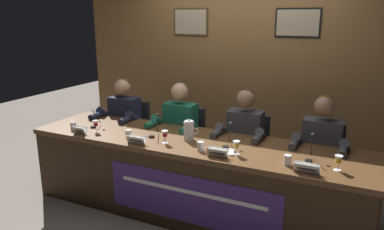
% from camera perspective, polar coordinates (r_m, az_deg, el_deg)
% --- Properties ---
extents(ground_plane, '(12.00, 12.00, 0.00)m').
position_cam_1_polar(ground_plane, '(3.91, 0.00, -14.44)').
color(ground_plane, '#70665B').
extents(wall_back_panelled, '(4.56, 0.14, 2.60)m').
position_cam_1_polar(wall_back_panelled, '(4.79, 7.59, 7.47)').
color(wall_back_panelled, brown).
rests_on(wall_back_panelled, ground_plane).
extents(conference_table, '(3.36, 0.85, 0.76)m').
position_cam_1_polar(conference_table, '(3.58, -0.75, -7.97)').
color(conference_table, brown).
rests_on(conference_table, ground_plane).
extents(chair_far_left, '(0.44, 0.45, 0.89)m').
position_cam_1_polar(chair_far_left, '(4.75, -9.33, -3.50)').
color(chair_far_left, black).
rests_on(chair_far_left, ground_plane).
extents(panelist_far_left, '(0.51, 0.48, 1.22)m').
position_cam_1_polar(panelist_far_left, '(4.52, -10.91, -0.88)').
color(panelist_far_left, black).
rests_on(panelist_far_left, ground_plane).
extents(nameplate_far_left, '(0.15, 0.06, 0.08)m').
position_cam_1_polar(nameplate_far_left, '(3.92, -16.97, -2.28)').
color(nameplate_far_left, white).
rests_on(nameplate_far_left, conference_table).
extents(juice_glass_far_left, '(0.06, 0.06, 0.12)m').
position_cam_1_polar(juice_glass_far_left, '(3.94, -14.67, -1.36)').
color(juice_glass_far_left, white).
rests_on(juice_glass_far_left, conference_table).
extents(water_cup_far_left, '(0.06, 0.06, 0.08)m').
position_cam_1_polar(water_cup_far_left, '(4.09, -17.87, -1.68)').
color(water_cup_far_left, silver).
rests_on(water_cup_far_left, conference_table).
extents(microphone_far_left, '(0.06, 0.17, 0.22)m').
position_cam_1_polar(microphone_far_left, '(4.13, -14.71, -0.77)').
color(microphone_far_left, black).
rests_on(microphone_far_left, conference_table).
extents(chair_center_left, '(0.44, 0.45, 0.89)m').
position_cam_1_polar(chair_center_left, '(4.38, -1.06, -4.92)').
color(chair_center_left, black).
rests_on(chair_center_left, ground_plane).
extents(panelist_center_left, '(0.51, 0.48, 1.22)m').
position_cam_1_polar(panelist_center_left, '(4.12, -2.32, -2.16)').
color(panelist_center_left, black).
rests_on(panelist_center_left, ground_plane).
extents(nameplate_center_left, '(0.19, 0.06, 0.08)m').
position_cam_1_polar(nameplate_center_left, '(3.51, -8.61, -3.83)').
color(nameplate_center_left, white).
rests_on(nameplate_center_left, conference_table).
extents(juice_glass_center_left, '(0.06, 0.06, 0.12)m').
position_cam_1_polar(juice_glass_center_left, '(3.48, -4.22, -3.03)').
color(juice_glass_center_left, white).
rests_on(juice_glass_center_left, conference_table).
extents(water_cup_center_left, '(0.06, 0.06, 0.08)m').
position_cam_1_polar(water_cup_center_left, '(3.68, -9.78, -3.00)').
color(water_cup_center_left, silver).
rests_on(water_cup_center_left, conference_table).
extents(microphone_center_left, '(0.06, 0.17, 0.22)m').
position_cam_1_polar(microphone_center_left, '(3.70, -5.95, -2.17)').
color(microphone_center_left, black).
rests_on(microphone_center_left, conference_table).
extents(chair_center_right, '(0.44, 0.45, 0.89)m').
position_cam_1_polar(chair_center_right, '(4.12, 8.55, -6.45)').
color(chair_center_right, black).
rests_on(chair_center_right, ground_plane).
extents(panelist_center_right, '(0.51, 0.48, 1.22)m').
position_cam_1_polar(panelist_center_right, '(3.84, 7.82, -3.61)').
color(panelist_center_right, black).
rests_on(panelist_center_right, ground_plane).
extents(nameplate_center_right, '(0.19, 0.06, 0.08)m').
position_cam_1_polar(nameplate_center_right, '(3.16, 3.94, -5.81)').
color(nameplate_center_right, white).
rests_on(nameplate_center_right, conference_table).
extents(juice_glass_center_right, '(0.06, 0.06, 0.12)m').
position_cam_1_polar(juice_glass_center_right, '(3.22, 6.88, -4.66)').
color(juice_glass_center_right, white).
rests_on(juice_glass_center_right, conference_table).
extents(water_cup_center_right, '(0.06, 0.06, 0.08)m').
position_cam_1_polar(water_cup_center_right, '(3.30, 1.33, -4.93)').
color(water_cup_center_right, silver).
rests_on(water_cup_center_right, conference_table).
extents(microphone_center_right, '(0.06, 0.17, 0.22)m').
position_cam_1_polar(microphone_center_right, '(3.40, 5.48, -3.73)').
color(microphone_center_right, black).
rests_on(microphone_center_right, conference_table).
extents(chair_far_right, '(0.44, 0.45, 0.89)m').
position_cam_1_polar(chair_far_right, '(3.98, 19.20, -7.91)').
color(chair_far_right, black).
rests_on(chair_far_right, ground_plane).
extents(panelist_far_right, '(0.51, 0.48, 1.22)m').
position_cam_1_polar(panelist_far_right, '(3.70, 19.18, -5.08)').
color(panelist_far_right, black).
rests_on(panelist_far_right, ground_plane).
extents(nameplate_far_right, '(0.20, 0.06, 0.08)m').
position_cam_1_polar(nameplate_far_right, '(2.98, 17.31, -7.86)').
color(nameplate_far_right, white).
rests_on(nameplate_far_right, conference_table).
extents(juice_glass_far_right, '(0.06, 0.06, 0.12)m').
position_cam_1_polar(juice_glass_far_right, '(3.09, 21.72, -6.51)').
color(juice_glass_far_right, white).
rests_on(juice_glass_far_right, conference_table).
extents(water_cup_far_right, '(0.06, 0.06, 0.08)m').
position_cam_1_polar(water_cup_far_right, '(3.09, 14.56, -6.85)').
color(water_cup_far_right, silver).
rests_on(water_cup_far_right, conference_table).
extents(microphone_far_right, '(0.06, 0.17, 0.22)m').
position_cam_1_polar(microphone_far_right, '(3.22, 17.81, -5.50)').
color(microphone_far_right, black).
rests_on(microphone_far_right, conference_table).
extents(water_pitcher_central, '(0.15, 0.10, 0.21)m').
position_cam_1_polar(water_pitcher_central, '(3.56, -0.48, -2.42)').
color(water_pitcher_central, silver).
rests_on(water_pitcher_central, conference_table).
extents(document_stack_center_right, '(0.24, 0.20, 0.01)m').
position_cam_1_polar(document_stack_center_right, '(3.28, 4.67, -5.66)').
color(document_stack_center_right, white).
rests_on(document_stack_center_right, conference_table).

